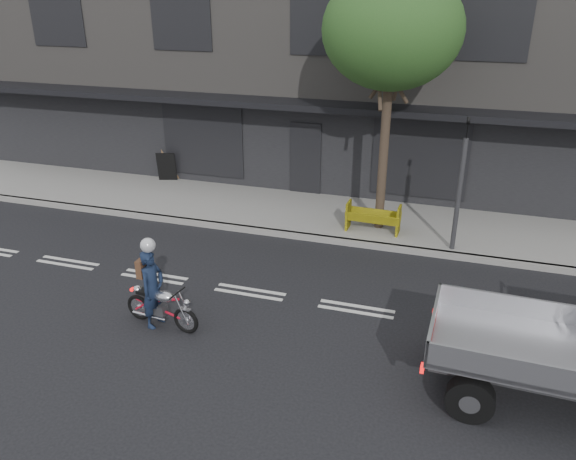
{
  "coord_description": "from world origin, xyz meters",
  "views": [
    {
      "loc": [
        4.06,
        -10.14,
        6.3
      ],
      "look_at": [
        0.73,
        0.5,
        1.4
      ],
      "focal_mm": 35.0,
      "sensor_mm": 36.0,
      "label": 1
    }
  ],
  "objects_px": {
    "street_tree": "(392,30)",
    "sandwich_board": "(167,167)",
    "traffic_light_pole": "(459,193)",
    "rider": "(153,289)",
    "construction_barrier": "(372,220)",
    "motorcycle": "(161,306)"
  },
  "relations": [
    {
      "from": "street_tree",
      "to": "traffic_light_pole",
      "type": "bearing_deg",
      "value": -23.03
    },
    {
      "from": "rider",
      "to": "sandwich_board",
      "type": "relative_size",
      "value": 1.64
    },
    {
      "from": "motorcycle",
      "to": "sandwich_board",
      "type": "relative_size",
      "value": 1.71
    },
    {
      "from": "motorcycle",
      "to": "sandwich_board",
      "type": "height_order",
      "value": "sandwich_board"
    },
    {
      "from": "street_tree",
      "to": "sandwich_board",
      "type": "bearing_deg",
      "value": 166.48
    },
    {
      "from": "traffic_light_pole",
      "to": "construction_barrier",
      "type": "distance_m",
      "value": 2.4
    },
    {
      "from": "street_tree",
      "to": "sandwich_board",
      "type": "xyz_separation_m",
      "value": [
        -7.48,
        1.8,
        -4.63
      ]
    },
    {
      "from": "rider",
      "to": "street_tree",
      "type": "bearing_deg",
      "value": -22.73
    },
    {
      "from": "rider",
      "to": "sandwich_board",
      "type": "xyz_separation_m",
      "value": [
        -3.93,
        7.76,
        -0.17
      ]
    },
    {
      "from": "street_tree",
      "to": "rider",
      "type": "distance_m",
      "value": 8.25
    },
    {
      "from": "rider",
      "to": "construction_barrier",
      "type": "xyz_separation_m",
      "value": [
        3.44,
        5.38,
        -0.26
      ]
    },
    {
      "from": "motorcycle",
      "to": "rider",
      "type": "bearing_deg",
      "value": -171.96
    },
    {
      "from": "motorcycle",
      "to": "sandwich_board",
      "type": "distance_m",
      "value": 8.77
    },
    {
      "from": "motorcycle",
      "to": "rider",
      "type": "height_order",
      "value": "rider"
    },
    {
      "from": "traffic_light_pole",
      "to": "motorcycle",
      "type": "distance_m",
      "value": 7.53
    },
    {
      "from": "street_tree",
      "to": "construction_barrier",
      "type": "bearing_deg",
      "value": -101.21
    },
    {
      "from": "street_tree",
      "to": "construction_barrier",
      "type": "height_order",
      "value": "street_tree"
    },
    {
      "from": "motorcycle",
      "to": "traffic_light_pole",
      "type": "bearing_deg",
      "value": 51.47
    },
    {
      "from": "traffic_light_pole",
      "to": "motorcycle",
      "type": "xyz_separation_m",
      "value": [
        -5.4,
        -5.11,
        -1.2
      ]
    },
    {
      "from": "traffic_light_pole",
      "to": "rider",
      "type": "bearing_deg",
      "value": -137.38
    },
    {
      "from": "street_tree",
      "to": "motorcycle",
      "type": "xyz_separation_m",
      "value": [
        -3.4,
        -5.96,
        -4.83
      ]
    },
    {
      "from": "street_tree",
      "to": "sandwich_board",
      "type": "relative_size",
      "value": 6.78
    }
  ]
}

